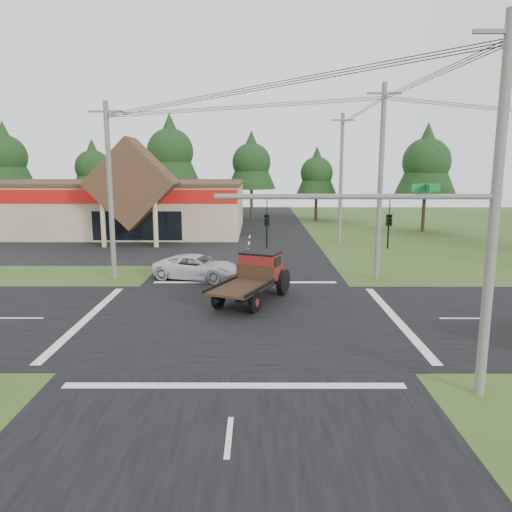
{
  "coord_description": "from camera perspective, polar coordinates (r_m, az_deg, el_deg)",
  "views": [
    {
      "loc": [
        0.72,
        -21.72,
        6.9
      ],
      "look_at": [
        0.66,
        3.81,
        2.2
      ],
      "focal_mm": 35.0,
      "sensor_mm": 36.0,
      "label": 1
    }
  ],
  "objects": [
    {
      "name": "tree_row_a",
      "position": [
        68.95,
        -26.79,
        10.29
      ],
      "size": [
        6.72,
        6.72,
        12.12
      ],
      "color": "#332316",
      "rests_on": "ground"
    },
    {
      "name": "tree_side_ne",
      "position": [
        54.53,
        18.93,
        10.38
      ],
      "size": [
        6.16,
        6.16,
        11.11
      ],
      "color": "#332316",
      "rests_on": "ground"
    },
    {
      "name": "utility_pole_nr",
      "position": [
        15.8,
        25.64,
        4.83
      ],
      "size": [
        2.0,
        0.3,
        11.0
      ],
      "color": "#595651",
      "rests_on": "ground"
    },
    {
      "name": "antique_flatbed_truck",
      "position": [
        25.18,
        -0.58,
        -2.6
      ],
      "size": [
        4.41,
        6.23,
        2.44
      ],
      "primitive_type": null,
      "rotation": [
        0.0,
        0.0,
        -0.42
      ],
      "color": "#57130C",
      "rests_on": "ground"
    },
    {
      "name": "cvs_building",
      "position": [
        54.01,
        -17.66,
        5.57
      ],
      "size": [
        30.4,
        18.2,
        9.19
      ],
      "color": "tan",
      "rests_on": "ground"
    },
    {
      "name": "tree_row_d",
      "position": [
        63.72,
        -0.53,
        10.86
      ],
      "size": [
        6.16,
        6.16,
        11.11
      ],
      "color": "#332316",
      "rests_on": "ground"
    },
    {
      "name": "utility_pole_n",
      "position": [
        44.33,
        9.7,
        8.79
      ],
      "size": [
        2.0,
        0.3,
        11.2
      ],
      "color": "#595651",
      "rests_on": "ground"
    },
    {
      "name": "road_ns",
      "position": [
        22.79,
        -1.7,
        -7.16
      ],
      "size": [
        12.0,
        120.0,
        0.02
      ],
      "primitive_type": "cube",
      "color": "black",
      "rests_on": "ground"
    },
    {
      "name": "parking_apron",
      "position": [
        43.84,
        -19.49,
        0.8
      ],
      "size": [
        28.0,
        14.0,
        0.02
      ],
      "primitive_type": "cube",
      "color": "black",
      "rests_on": "ground"
    },
    {
      "name": "tree_row_b",
      "position": [
        67.0,
        -18.16,
        9.76
      ],
      "size": [
        5.6,
        5.6,
        10.1
      ],
      "color": "#332316",
      "rests_on": "ground"
    },
    {
      "name": "white_pickup",
      "position": [
        30.58,
        -6.7,
        -1.26
      ],
      "size": [
        5.79,
        3.88,
        1.48
      ],
      "primitive_type": "imported",
      "rotation": [
        0.0,
        0.0,
        1.28
      ],
      "color": "silver",
      "rests_on": "ground"
    },
    {
      "name": "tree_row_c",
      "position": [
        63.65,
        -9.78,
        11.93
      ],
      "size": [
        7.28,
        7.28,
        13.13
      ],
      "color": "#332316",
      "rests_on": "ground"
    },
    {
      "name": "tree_row_e",
      "position": [
        62.15,
        6.95,
        9.56
      ],
      "size": [
        5.04,
        5.04,
        9.09
      ],
      "color": "#332316",
      "rests_on": "ground"
    },
    {
      "name": "utility_pole_ne",
      "position": [
        30.61,
        14.03,
        8.24
      ],
      "size": [
        2.0,
        0.3,
        11.5
      ],
      "color": "#595651",
      "rests_on": "ground"
    },
    {
      "name": "utility_pole_nw",
      "position": [
        31.01,
        -16.34,
        7.22
      ],
      "size": [
        2.0,
        0.3,
        10.5
      ],
      "color": "#595651",
      "rests_on": "ground"
    },
    {
      "name": "ground",
      "position": [
        22.8,
        -1.7,
        -7.19
      ],
      "size": [
        120.0,
        120.0,
        0.0
      ],
      "primitive_type": "plane",
      "color": "#324819",
      "rests_on": "ground"
    },
    {
      "name": "traffic_signal_mast",
      "position": [
        15.3,
        19.58,
        0.52
      ],
      "size": [
        8.12,
        0.24,
        7.0
      ],
      "color": "#595651",
      "rests_on": "ground"
    },
    {
      "name": "road_ew",
      "position": [
        22.79,
        -1.7,
        -7.16
      ],
      "size": [
        120.0,
        12.0,
        0.02
      ],
      "primitive_type": "cube",
      "color": "black",
      "rests_on": "ground"
    }
  ]
}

